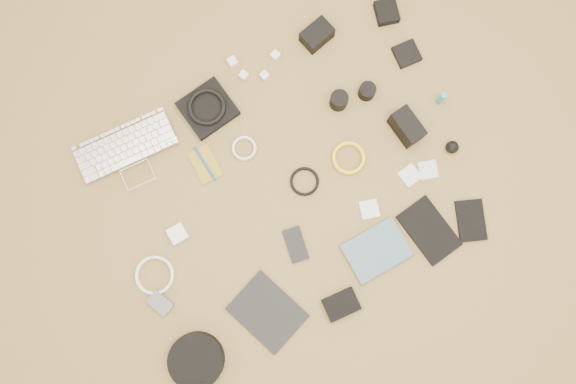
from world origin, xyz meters
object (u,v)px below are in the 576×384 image
phone (296,245)px  paperback (388,270)px  laptop (131,159)px  tablet (267,312)px  headphone_case (196,360)px  dslr_camera (317,35)px

phone → paperback: bearing=-33.3°
laptop → paperback: laptop is taller
phone → tablet: bearing=-130.6°
laptop → tablet: 0.75m
phone → headphone_case: headphone_case is taller
dslr_camera → paperback: size_ratio=0.52×
phone → headphone_case: 0.54m
dslr_camera → phone: size_ratio=0.91×
dslr_camera → tablet: bearing=-141.3°
paperback → headphone_case: bearing=85.0°
dslr_camera → phone: 0.79m
dslr_camera → paperback: (-0.21, -0.89, -0.02)m
tablet → paperback: (0.45, -0.08, 0.01)m
headphone_case → phone: bearing=20.0°
laptop → headphone_case: size_ratio=1.89×
paperback → phone: bearing=44.8°
laptop → headphone_case: bearing=-95.4°
dslr_camera → phone: bearing=-137.0°
dslr_camera → paperback: 0.92m
phone → paperback: paperback is taller
phone → headphone_case: bearing=-148.5°
dslr_camera → tablet: dslr_camera is taller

